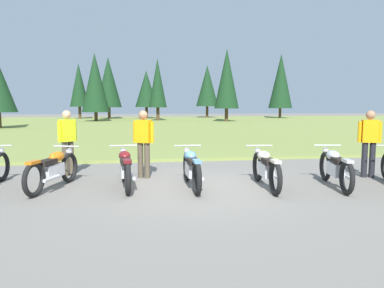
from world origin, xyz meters
name	(u,v)px	position (x,y,z in m)	size (l,w,h in m)	color
ground_plane	(196,188)	(0.00, 0.00, 0.00)	(140.00, 140.00, 0.00)	slate
grass_moorland	(152,124)	(0.00, 25.70, 0.05)	(80.00, 44.00, 0.10)	olive
forest_treeline	(138,82)	(-1.18, 36.86, 4.56)	(41.78, 24.48, 8.70)	#47331E
motorcycle_orange	(53,169)	(-3.05, 0.34, 0.44)	(0.85, 2.03, 0.88)	black
motorcycle_maroon	(125,168)	(-1.52, 0.27, 0.44)	(0.62, 2.10, 0.88)	black
motorcycle_sky_blue	(191,168)	(-0.09, 0.04, 0.44)	(0.62, 2.10, 0.88)	black
motorcycle_cream	(266,168)	(1.51, -0.19, 0.44)	(0.62, 2.10, 0.88)	black
motorcycle_silver	(335,167)	(3.05, -0.36, 0.44)	(0.69, 2.08, 0.88)	black
rider_with_back_turned	(67,139)	(-3.02, 1.87, 0.95)	(0.41, 0.42, 1.67)	#4C4233
rider_checking_bike	(143,140)	(-1.11, 1.28, 0.95)	(0.50, 0.35, 1.67)	#4C4233
rider_in_hivis_vest	(369,140)	(4.44, 0.52, 0.95)	(0.52, 0.33, 1.67)	black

